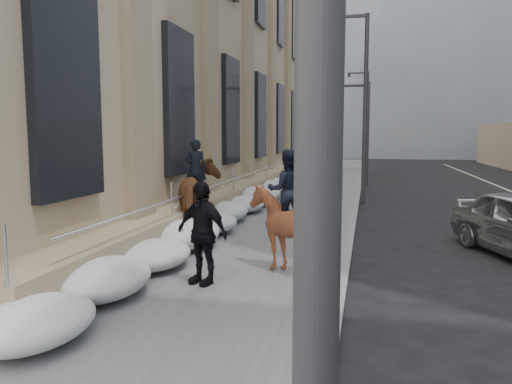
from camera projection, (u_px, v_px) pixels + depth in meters
ground at (182, 310)px, 8.62m from camera, size 140.00×140.00×0.00m
sidewalk at (281, 215)px, 18.31m from camera, size 5.00×80.00×0.12m
curb at (353, 218)px, 17.74m from camera, size 0.24×80.00×0.12m
limestone_building at (220, 29)px, 28.08m from camera, size 6.10×44.00×18.00m
bg_building_mid at (378, 48)px, 64.26m from camera, size 30.00×12.00×28.00m
bg_building_far at (311, 89)px, 78.54m from camera, size 24.00×12.00×20.00m
streetlight_mid at (362, 97)px, 21.06m from camera, size 1.71×0.24×8.00m
streetlight_far at (365, 115)px, 40.44m from camera, size 1.71×0.24×8.00m
traffic_signal at (352, 117)px, 29.02m from camera, size 4.10×0.22×6.00m
snow_bank at (230, 210)px, 16.74m from camera, size 1.70×18.10×0.76m
mounted_horse_left at (201, 195)px, 14.43m from camera, size 1.86×2.83×2.76m
mounted_horse_right at (286, 222)px, 10.49m from camera, size 1.86×1.99×2.59m
pedestrian at (202, 233)px, 9.65m from camera, size 1.28×0.88×2.01m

